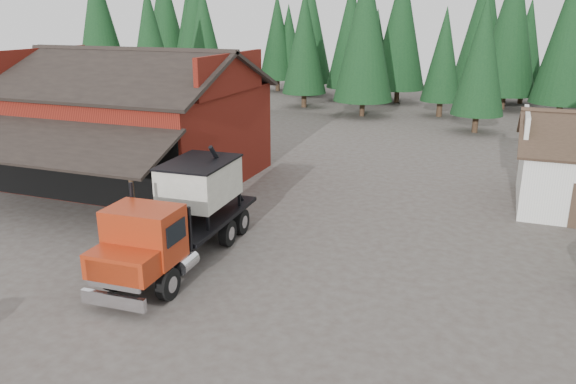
% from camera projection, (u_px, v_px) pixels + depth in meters
% --- Properties ---
extents(ground, '(120.00, 120.00, 0.00)m').
position_uv_depth(ground, '(236.00, 284.00, 19.26)').
color(ground, '#443A35').
rests_on(ground, ground).
extents(red_barn, '(12.80, 13.63, 7.18)m').
position_uv_depth(red_barn, '(135.00, 130.00, 31.02)').
color(red_barn, maroon).
rests_on(red_barn, ground).
extents(conifer_backdrop, '(76.00, 16.00, 16.00)m').
position_uv_depth(conifer_backdrop, '(420.00, 106.00, 56.61)').
color(conifer_backdrop, black).
rests_on(conifer_backdrop, ground).
extents(near_pine_a, '(4.40, 4.40, 11.40)m').
position_uv_depth(near_pine_a, '(150.00, 43.00, 49.75)').
color(near_pine_a, '#382619').
rests_on(near_pine_a, ground).
extents(near_pine_b, '(3.96, 3.96, 10.40)m').
position_uv_depth(near_pine_b, '(482.00, 55.00, 42.10)').
color(near_pine_b, '#382619').
rests_on(near_pine_b, ground).
extents(near_pine_d, '(5.28, 5.28, 13.40)m').
position_uv_depth(near_pine_d, '(365.00, 31.00, 48.62)').
color(near_pine_d, '#382619').
rests_on(near_pine_d, ground).
extents(feed_truck, '(2.92, 8.95, 4.00)m').
position_uv_depth(feed_truck, '(182.00, 213.00, 20.65)').
color(feed_truck, black).
rests_on(feed_truck, ground).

